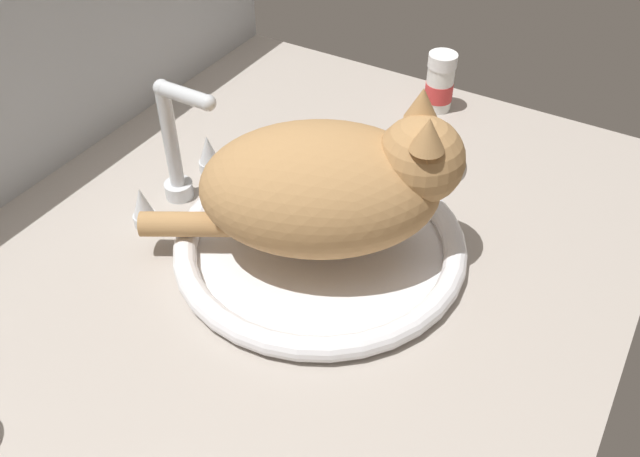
% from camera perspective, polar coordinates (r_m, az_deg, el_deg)
% --- Properties ---
extents(countertop, '(1.05, 0.81, 0.03)m').
position_cam_1_polar(countertop, '(0.88, -2.78, -3.71)').
color(countertop, '#ADA399').
rests_on(countertop, ground).
extents(backsplash_wall, '(1.05, 0.02, 0.35)m').
position_cam_1_polar(backsplash_wall, '(1.04, -23.38, 11.26)').
color(backsplash_wall, '#B2B7BC').
rests_on(backsplash_wall, ground).
extents(sink_basin, '(0.37, 0.37, 0.03)m').
position_cam_1_polar(sink_basin, '(0.88, 0.00, -1.31)').
color(sink_basin, white).
rests_on(sink_basin, countertop).
extents(faucet, '(0.17, 0.10, 0.18)m').
position_cam_1_polar(faucet, '(0.95, -11.82, 5.93)').
color(faucet, silver).
rests_on(faucet, countertop).
extents(cat, '(0.31, 0.38, 0.19)m').
position_cam_1_polar(cat, '(0.82, 1.37, 3.65)').
color(cat, tan).
rests_on(cat, sink_basin).
extents(pill_bottle, '(0.05, 0.05, 0.10)m').
position_cam_1_polar(pill_bottle, '(1.17, 9.95, 11.79)').
color(pill_bottle, white).
rests_on(pill_bottle, countertop).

